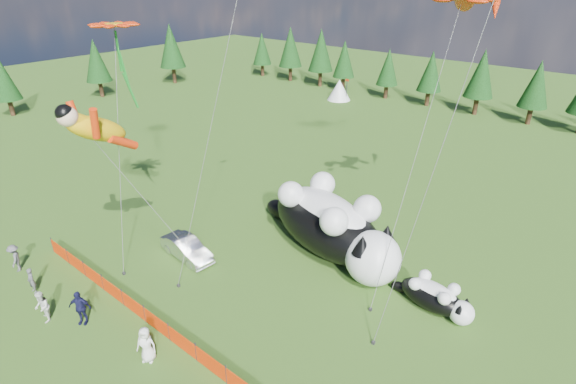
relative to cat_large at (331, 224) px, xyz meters
The scene contains 13 objects.
ground 8.91m from the cat_large, 107.50° to the right, with size 160.00×160.00×0.00m, color #133209.
safety_fence 11.67m from the cat_large, 103.03° to the right, with size 22.06×0.06×1.10m.
tree_line 36.88m from the cat_large, 94.06° to the left, with size 90.00×4.00×8.00m, color black, non-canonical shape.
cat_large is the anchor object (origin of this frame).
cat_small 7.50m from the cat_large, ahead, with size 4.76×1.98×1.72m.
car 9.12m from the cat_large, 136.58° to the right, with size 1.40×4.01×1.32m, color silver.
spectator_a 17.41m from the cat_large, 127.21° to the right, with size 0.56×0.37×1.53m, color #505054.
spectator_b 16.44m from the cat_large, 117.90° to the right, with size 0.86×0.51×1.78m, color silver.
spectator_c 14.67m from the cat_large, 114.40° to the right, with size 1.14×0.59×1.95m, color #15163C.
spectator_d 19.02m from the cat_large, 134.50° to the right, with size 1.13×0.58×1.75m, color #505054.
spectator_e 12.77m from the cat_large, 96.25° to the right, with size 0.91×0.60×1.87m, color silver.
superhero_kite 14.55m from the cat_large, 137.01° to the right, with size 5.79×5.23×10.95m.
flower_kite 17.02m from the cat_large, 152.97° to the right, with size 5.04×5.61×14.25m.
Camera 1 is at (15.87, -11.95, 16.19)m, focal length 28.00 mm.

